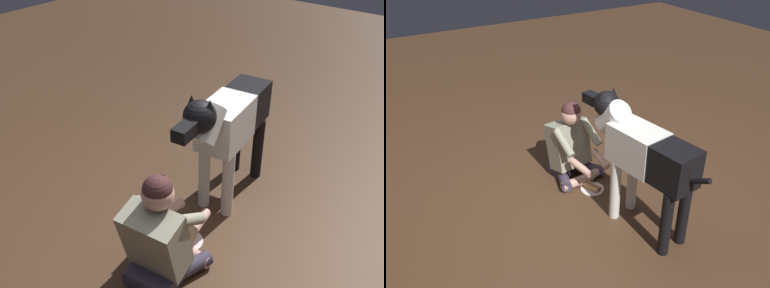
# 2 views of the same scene
# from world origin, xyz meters

# --- Properties ---
(ground_plane) EXTENTS (13.95, 13.95, 0.00)m
(ground_plane) POSITION_xyz_m (0.00, 0.00, 0.00)
(ground_plane) COLOR #472E1D
(person_sitting_on_floor) EXTENTS (0.71, 0.57, 0.85)m
(person_sitting_on_floor) POSITION_xyz_m (0.44, -0.18, 0.35)
(person_sitting_on_floor) COLOR #3D3649
(person_sitting_on_floor) RESTS_ON ground
(large_dog) EXTENTS (1.41, 0.40, 1.15)m
(large_dog) POSITION_xyz_m (-0.53, -0.30, 0.73)
(large_dog) COLOR silver
(large_dog) RESTS_ON ground
(hot_dog_on_plate) EXTENTS (0.24, 0.24, 0.06)m
(hot_dog_on_plate) POSITION_xyz_m (0.09, -0.22, 0.03)
(hot_dog_on_plate) COLOR white
(hot_dog_on_plate) RESTS_ON ground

